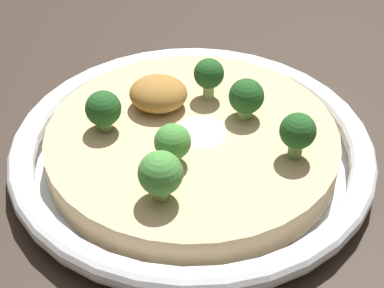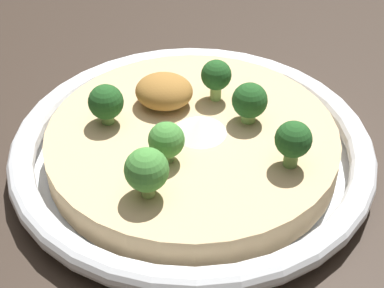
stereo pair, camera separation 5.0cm
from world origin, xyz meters
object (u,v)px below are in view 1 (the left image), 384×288
(broccoli_right, at_px, (103,112))
(broccoli_back, at_px, (173,143))
(broccoli_front, at_px, (209,75))
(broccoli_back_right, at_px, (160,174))
(broccoli_back_left, at_px, (298,132))
(risotto_bowl, at_px, (192,147))
(broccoli_front_left, at_px, (246,97))

(broccoli_right, height_order, broccoli_back, broccoli_right)
(broccoli_front, bearing_deg, broccoli_back_right, 76.73)
(broccoli_front, xyz_separation_m, broccoli_back_left, (-0.07, 0.08, 0.00))
(risotto_bowl, distance_m, broccoli_back_left, 0.10)
(broccoli_back_right, bearing_deg, broccoli_front, -103.27)
(broccoli_front, xyz_separation_m, broccoli_back_right, (0.03, 0.13, -0.00))
(broccoli_front, bearing_deg, broccoli_right, 32.40)
(broccoli_back_left, bearing_deg, broccoli_back, 6.66)
(broccoli_front_left, bearing_deg, broccoli_back_left, 126.74)
(broccoli_front_left, height_order, broccoli_back_left, broccoli_back_left)
(broccoli_back_left, xyz_separation_m, broccoli_back, (0.10, 0.01, -0.00))
(broccoli_back_right, bearing_deg, risotto_bowl, -103.02)
(risotto_bowl, distance_m, broccoli_right, 0.08)
(broccoli_right, height_order, broccoli_back_right, broccoli_back_right)
(broccoli_front_left, xyz_separation_m, broccoli_front, (0.03, -0.03, 0.00))
(broccoli_right, height_order, broccoli_front, broccoli_front)
(broccoli_back_left, bearing_deg, broccoli_front, -48.11)
(broccoli_right, bearing_deg, broccoli_back, 149.20)
(broccoli_front, bearing_deg, broccoli_front_left, 139.60)
(risotto_bowl, height_order, broccoli_back_right, broccoli_back_right)
(broccoli_back_right, xyz_separation_m, broccoli_back, (-0.01, -0.04, -0.00))
(broccoli_right, bearing_deg, broccoli_back_right, 125.40)
(risotto_bowl, height_order, broccoli_back_left, broccoli_back_left)
(broccoli_back_left, distance_m, broccoli_back, 0.10)
(broccoli_right, relative_size, broccoli_back, 1.05)
(broccoli_back_right, bearing_deg, broccoli_front_left, -121.52)
(broccoli_front_left, relative_size, broccoli_back, 1.06)
(broccoli_front, height_order, broccoli_back_right, broccoli_back_right)
(risotto_bowl, xyz_separation_m, broccoli_back_left, (-0.08, 0.03, 0.04))
(risotto_bowl, bearing_deg, broccoli_back, 71.58)
(broccoli_back_right, distance_m, broccoli_back_left, 0.11)
(broccoli_back_right, xyz_separation_m, broccoli_back_left, (-0.10, -0.05, 0.00))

